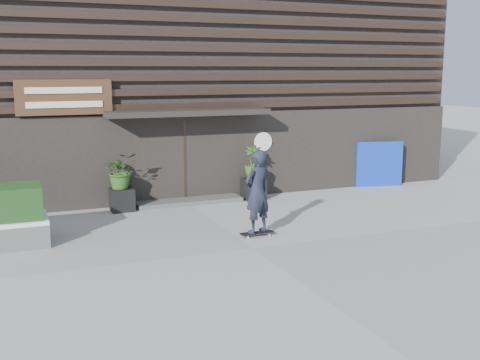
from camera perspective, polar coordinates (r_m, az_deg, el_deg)
name	(u,v)px	position (r m, az deg, el deg)	size (l,w,h in m)	color
ground	(253,248)	(12.36, 1.23, -6.67)	(80.00, 80.00, 0.00)	#A29F99
entrance_step	(189,201)	(16.53, -5.03, -2.05)	(3.00, 0.80, 0.12)	#484845
planter_pot_left	(122,200)	(15.86, -11.41, -1.88)	(0.60, 0.60, 0.60)	black
bamboo_left	(121,171)	(15.71, -11.52, 0.90)	(0.86, 0.75, 0.96)	#2D591E
planter_pot_right	(253,189)	(16.93, 1.32, -0.88)	(0.60, 0.60, 0.60)	black
bamboo_right	(254,162)	(16.80, 1.33, 1.73)	(0.54, 0.54, 0.96)	#2D591E
blue_tarp	(379,164)	(19.31, 13.39, 1.53)	(1.54, 0.12, 1.44)	#0D2BB0
building	(142,61)	(21.33, -9.47, 11.32)	(18.00, 11.00, 8.00)	black
skateboarder	(257,192)	(12.98, 1.69, -1.16)	(0.80, 0.66, 1.96)	black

